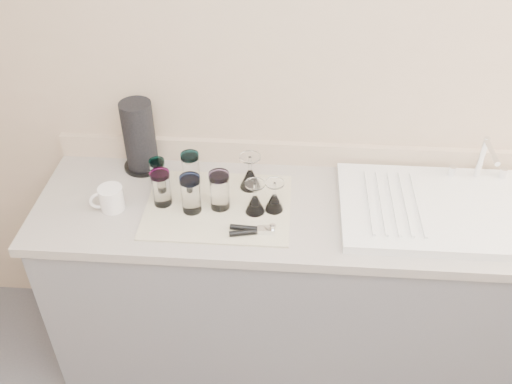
# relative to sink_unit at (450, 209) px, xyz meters

# --- Properties ---
(room_envelope) EXTENTS (3.54, 3.50, 2.52)m
(room_envelope) POSITION_rel_sink_unit_xyz_m (-0.55, -1.20, 0.64)
(room_envelope) COLOR #55545A
(room_envelope) RESTS_ON ground
(counter_unit) EXTENTS (2.06, 0.62, 0.90)m
(counter_unit) POSITION_rel_sink_unit_xyz_m (-0.55, -0.00, -0.47)
(counter_unit) COLOR slate
(counter_unit) RESTS_ON ground
(sink_unit) EXTENTS (0.82, 0.50, 0.22)m
(sink_unit) POSITION_rel_sink_unit_xyz_m (0.00, 0.00, 0.00)
(sink_unit) COLOR white
(sink_unit) RESTS_ON counter_unit
(dish_towel) EXTENTS (0.55, 0.42, 0.01)m
(dish_towel) POSITION_rel_sink_unit_xyz_m (-0.87, -0.03, -0.02)
(dish_towel) COLOR silver
(dish_towel) RESTS_ON counter_unit
(tumbler_teal) EXTENTS (0.06, 0.06, 0.12)m
(tumbler_teal) POSITION_rel_sink_unit_xyz_m (-1.12, 0.08, 0.05)
(tumbler_teal) COLOR white
(tumbler_teal) RESTS_ON dish_towel
(tumbler_cyan) EXTENTS (0.07, 0.07, 0.14)m
(tumbler_cyan) POSITION_rel_sink_unit_xyz_m (-1.00, 0.10, 0.06)
(tumbler_cyan) COLOR white
(tumbler_cyan) RESTS_ON dish_towel
(tumbler_magenta) EXTENTS (0.07, 0.07, 0.15)m
(tumbler_magenta) POSITION_rel_sink_unit_xyz_m (-1.09, -0.03, 0.06)
(tumbler_magenta) COLOR white
(tumbler_magenta) RESTS_ON dish_towel
(tumbler_blue) EXTENTS (0.08, 0.08, 0.15)m
(tumbler_blue) POSITION_rel_sink_unit_xyz_m (-0.97, -0.06, 0.07)
(tumbler_blue) COLOR white
(tumbler_blue) RESTS_ON dish_towel
(tumbler_lavender) EXTENTS (0.08, 0.08, 0.15)m
(tumbler_lavender) POSITION_rel_sink_unit_xyz_m (-0.87, -0.03, 0.07)
(tumbler_lavender) COLOR white
(tumbler_lavender) RESTS_ON dish_towel
(goblet_back_left) EXTENTS (0.08, 0.08, 0.15)m
(goblet_back_left) POSITION_rel_sink_unit_xyz_m (-0.76, 0.10, 0.04)
(goblet_back_left) COLOR white
(goblet_back_left) RESTS_ON dish_towel
(goblet_front_left) EXTENTS (0.07, 0.07, 0.13)m
(goblet_front_left) POSITION_rel_sink_unit_xyz_m (-0.73, -0.05, 0.03)
(goblet_front_left) COLOR white
(goblet_front_left) RESTS_ON dish_towel
(goblet_front_right) EXTENTS (0.07, 0.07, 0.13)m
(goblet_front_right) POSITION_rel_sink_unit_xyz_m (-0.66, -0.04, 0.03)
(goblet_front_right) COLOR white
(goblet_front_right) RESTS_ON dish_towel
(can_opener) EXTENTS (0.17, 0.06, 0.02)m
(can_opener) POSITION_rel_sink_unit_xyz_m (-0.73, -0.17, -0.00)
(can_opener) COLOR silver
(can_opener) RESTS_ON dish_towel
(white_mug) EXTENTS (0.14, 0.12, 0.09)m
(white_mug) POSITION_rel_sink_unit_xyz_m (-1.28, -0.06, 0.03)
(white_mug) COLOR white
(white_mug) RESTS_ON counter_unit
(paper_towel_roll) EXTENTS (0.16, 0.16, 0.30)m
(paper_towel_roll) POSITION_rel_sink_unit_xyz_m (-1.22, 0.21, 0.13)
(paper_towel_roll) COLOR black
(paper_towel_roll) RESTS_ON counter_unit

